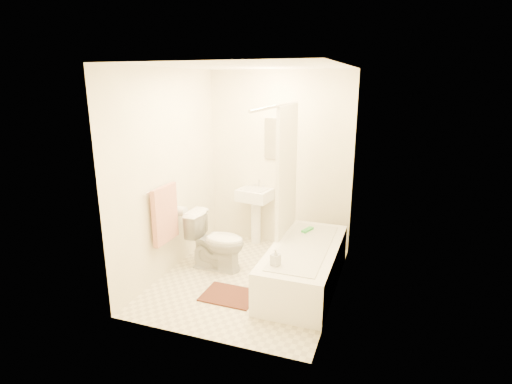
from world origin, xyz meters
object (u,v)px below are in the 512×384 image
(bath_mat, at_px, (229,295))
(soap_bottle, at_px, (276,258))
(toilet, at_px, (217,241))
(bathtub, at_px, (304,266))
(sink, at_px, (255,214))

(bath_mat, height_order, soap_bottle, soap_bottle)
(toilet, xyz_separation_m, bathtub, (1.12, -0.06, -0.12))
(bathtub, xyz_separation_m, soap_bottle, (-0.17, -0.57, 0.32))
(toilet, xyz_separation_m, soap_bottle, (0.95, -0.63, 0.20))
(sink, distance_m, bathtub, 1.36)
(bathtub, relative_size, bath_mat, 2.90)
(sink, height_order, soap_bottle, sink)
(toilet, distance_m, sink, 0.93)
(sink, xyz_separation_m, bath_mat, (0.24, -1.50, -0.43))
(bathtub, height_order, soap_bottle, soap_bottle)
(soap_bottle, bearing_deg, bath_mat, 175.63)
(soap_bottle, bearing_deg, toilet, 146.27)
(bathtub, relative_size, soap_bottle, 9.13)
(bath_mat, distance_m, soap_bottle, 0.76)
(sink, relative_size, soap_bottle, 4.81)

